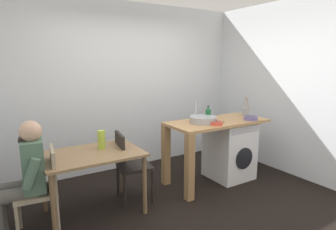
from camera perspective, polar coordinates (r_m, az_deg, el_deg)
ground_plane at (r=3.62m, az=2.91°, el=-18.48°), size 5.46×5.46×0.00m
wall_back at (r=4.72m, az=-9.10°, el=5.53°), size 4.60×0.10×2.70m
wall_counter_side at (r=4.75m, az=25.06°, el=4.69°), size 0.10×3.80×2.70m
dining_table at (r=3.41m, az=-14.99°, el=-8.90°), size 1.10×0.76×0.74m
chair_person_seat at (r=3.25m, az=-23.76°, el=-12.97°), size 0.44×0.44×0.90m
chair_opposite at (r=3.66m, az=-7.92°, el=-9.51°), size 0.46×0.46×0.90m
seated_person at (r=3.20m, az=-26.91°, el=-10.49°), size 0.52×0.53×1.20m
kitchen_counter at (r=4.08m, az=7.60°, el=-3.64°), size 1.50×0.68×0.92m
washing_machine at (r=4.47m, az=12.26°, el=-6.92°), size 0.60×0.61×0.86m
sink_basin at (r=4.00m, az=7.09°, el=-0.92°), size 0.38×0.38×0.09m
tap at (r=4.12m, az=5.56°, el=0.80°), size 0.02×0.02×0.28m
bottle_tall_green at (r=4.16m, az=8.11°, el=0.25°), size 0.08×0.08×0.22m
mixing_bowl at (r=3.90m, az=9.68°, el=-1.57°), size 0.17×0.17×0.05m
utensil_crock at (r=4.63m, az=15.37°, el=0.68°), size 0.11×0.11×0.30m
colander at (r=4.33m, az=16.31°, el=-0.57°), size 0.20×0.20×0.06m
vase at (r=3.48m, az=-13.26°, el=-4.83°), size 0.09×0.09×0.22m
scissors at (r=4.07m, az=10.30°, el=-1.40°), size 0.15×0.06×0.01m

